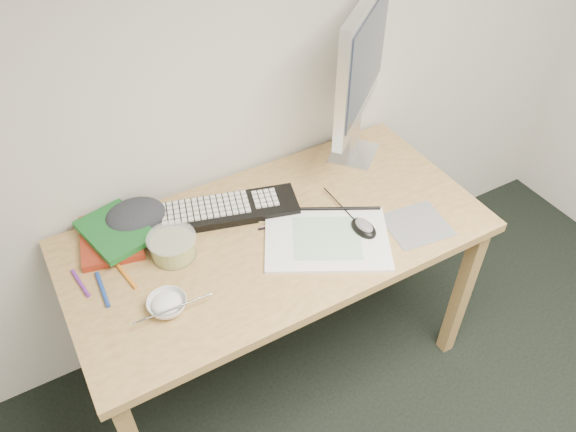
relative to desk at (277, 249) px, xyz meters
name	(u,v)px	position (x,y,z in m)	size (l,w,h in m)	color
desk	(277,249)	(0.00, 0.00, 0.00)	(1.40, 0.70, 0.75)	tan
mousepad	(417,225)	(0.43, -0.20, 0.08)	(0.20, 0.18, 0.00)	slate
sketchpad	(327,239)	(0.12, -0.11, 0.09)	(0.40, 0.29, 0.01)	silver
keyboard	(229,210)	(-0.10, 0.17, 0.10)	(0.47, 0.15, 0.03)	black
monitor	(362,63)	(0.47, 0.23, 0.47)	(0.43, 0.37, 0.62)	silver
mouse	(364,226)	(0.25, -0.14, 0.11)	(0.07, 0.11, 0.04)	black
rice_bowl	(167,305)	(-0.43, -0.12, 0.10)	(0.12, 0.12, 0.04)	white
chopsticks	(173,308)	(-0.42, -0.16, 0.12)	(0.02, 0.02, 0.23)	silver
fruit_tub	(173,246)	(-0.33, 0.07, 0.12)	(0.16, 0.16, 0.08)	#E5B851
book_red	(111,236)	(-0.49, 0.24, 0.10)	(0.19, 0.26, 0.03)	maroon
book_green	(115,231)	(-0.47, 0.23, 0.12)	(0.18, 0.24, 0.02)	#175E23
cloth_lump	(135,216)	(-0.39, 0.27, 0.12)	(0.17, 0.14, 0.07)	#23252B
pencil_pink	(279,220)	(0.03, 0.05, 0.09)	(0.01, 0.01, 0.16)	#CB6599
pencil_tan	(283,223)	(0.04, 0.03, 0.09)	(0.01, 0.01, 0.16)	tan
pencil_black	(286,224)	(0.04, 0.02, 0.09)	(0.01, 0.01, 0.19)	black
marker_blue	(102,289)	(-0.58, 0.04, 0.09)	(0.01, 0.01, 0.14)	#1B3C96
marker_orange	(126,276)	(-0.50, 0.05, 0.09)	(0.01, 0.01, 0.12)	orange
marker_purple	(80,283)	(-0.63, 0.10, 0.09)	(0.01, 0.01, 0.13)	#692893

